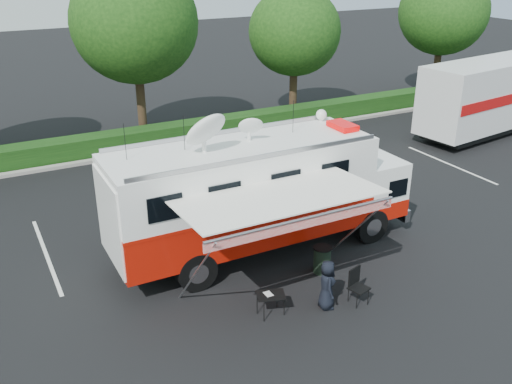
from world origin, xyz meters
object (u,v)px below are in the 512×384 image
command_truck (261,193)px  trash_bin (322,259)px  folding_table (271,296)px  semi_trailer (511,91)px

command_truck → trash_bin: (1.03, -2.11, -1.64)m
folding_table → semi_trailer: size_ratio=0.07×
command_truck → trash_bin: bearing=-63.9°
trash_bin → command_truck: bearing=116.1°
command_truck → folding_table: bearing=-113.9°
folding_table → trash_bin: 2.79m
folding_table → command_truck: bearing=66.1°
trash_bin → semi_trailer: size_ratio=0.07×
command_truck → folding_table: 3.92m
command_truck → trash_bin: size_ratio=11.68×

